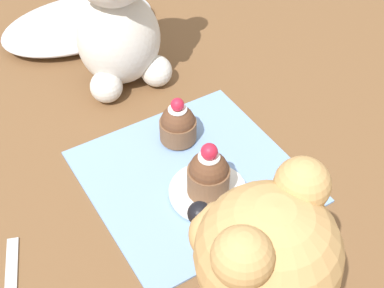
{
  "coord_description": "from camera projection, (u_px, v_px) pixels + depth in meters",
  "views": [
    {
      "loc": [
        -0.23,
        -0.37,
        0.48
      ],
      "look_at": [
        0.0,
        0.0,
        0.06
      ],
      "focal_mm": 50.0,
      "sensor_mm": 36.0,
      "label": 1
    }
  ],
  "objects": [
    {
      "name": "cupcake_near_cream_bear",
      "position": [
        178.0,
        124.0,
        0.67
      ],
      "size": [
        0.05,
        0.05,
        0.06
      ],
      "color": "brown",
      "rests_on": "knitted_placemat"
    },
    {
      "name": "knitted_placemat",
      "position": [
        192.0,
        175.0,
        0.64
      ],
      "size": [
        0.24,
        0.24,
        0.01
      ],
      "primitive_type": "cube",
      "color": "#7A9ED1",
      "rests_on": "ground_plane"
    },
    {
      "name": "tulle_cloth",
      "position": [
        79.0,
        23.0,
        0.86
      ],
      "size": [
        0.25,
        0.16,
        0.03
      ],
      "primitive_type": "ellipsoid",
      "color": "silver",
      "rests_on": "ground_plane"
    },
    {
      "name": "cupcake_near_tan_bear",
      "position": [
        209.0,
        174.0,
        0.6
      ],
      "size": [
        0.05,
        0.05,
        0.07
      ],
      "color": "brown",
      "rests_on": "saucer_plate"
    },
    {
      "name": "saucer_plate",
      "position": [
        209.0,
        191.0,
        0.62
      ],
      "size": [
        0.09,
        0.09,
        0.01
      ],
      "primitive_type": "cylinder",
      "color": "white",
      "rests_on": "knitted_placemat"
    },
    {
      "name": "teddy_bear_cream",
      "position": [
        117.0,
        10.0,
        0.7
      ],
      "size": [
        0.12,
        0.13,
        0.24
      ],
      "rotation": [
        0.0,
        0.0,
        -0.06
      ],
      "color": "silver",
      "rests_on": "ground_plane"
    },
    {
      "name": "teaspoon",
      "position": [
        11.0,
        285.0,
        0.54
      ],
      "size": [
        0.05,
        0.11,
        0.01
      ],
      "primitive_type": "cube",
      "rotation": [
        0.0,
        0.0,
        1.22
      ],
      "color": "silver",
      "rests_on": "ground_plane"
    },
    {
      "name": "ground_plane",
      "position": [
        192.0,
        177.0,
        0.65
      ],
      "size": [
        4.0,
        4.0,
        0.0
      ],
      "primitive_type": "plane",
      "color": "brown"
    }
  ]
}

